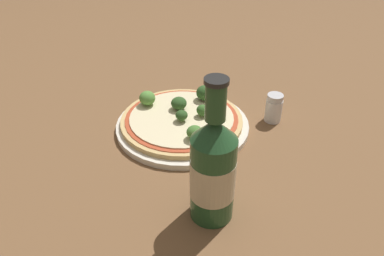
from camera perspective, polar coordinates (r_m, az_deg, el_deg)
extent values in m
plane|color=brown|center=(0.75, -0.74, -0.52)|extent=(3.00, 3.00, 0.00)
cylinder|color=silver|center=(0.75, -1.44, 0.38)|extent=(0.27, 0.27, 0.01)
cylinder|color=tan|center=(0.75, -1.48, 1.22)|extent=(0.24, 0.24, 0.01)
cylinder|color=#B74728|center=(0.75, -1.49, 1.59)|extent=(0.23, 0.23, 0.00)
cylinder|color=beige|center=(0.75, -1.49, 1.67)|extent=(0.21, 0.21, 0.00)
cylinder|color=#89A866|center=(0.79, -6.78, 3.81)|extent=(0.01, 0.01, 0.01)
ellipsoid|color=#568E3D|center=(0.78, -6.84, 4.56)|extent=(0.03, 0.03, 0.03)
cylinder|color=#89A866|center=(0.74, 1.57, 2.10)|extent=(0.01, 0.01, 0.01)
ellipsoid|color=#386628|center=(0.74, 1.59, 2.74)|extent=(0.02, 0.02, 0.02)
cylinder|color=#89A866|center=(0.80, 1.86, 4.61)|extent=(0.01, 0.01, 0.01)
ellipsoid|color=#2D5123|center=(0.79, 1.88, 5.39)|extent=(0.03, 0.03, 0.03)
cylinder|color=#89A866|center=(0.73, -1.58, 1.36)|extent=(0.01, 0.01, 0.01)
ellipsoid|color=#2D5123|center=(0.72, -1.59, 1.97)|extent=(0.02, 0.02, 0.02)
cylinder|color=#89A866|center=(0.77, -2.00, 3.15)|extent=(0.01, 0.01, 0.01)
ellipsoid|color=#2D5123|center=(0.76, -2.02, 3.80)|extent=(0.03, 0.03, 0.02)
cylinder|color=#89A866|center=(0.68, 0.41, -1.35)|extent=(0.01, 0.01, 0.01)
ellipsoid|color=#477A33|center=(0.67, 0.41, -0.63)|extent=(0.03, 0.03, 0.02)
cylinder|color=#89A866|center=(0.74, 4.21, 1.83)|extent=(0.01, 0.01, 0.01)
ellipsoid|color=#386628|center=(0.73, 4.25, 2.61)|extent=(0.02, 0.02, 0.02)
cylinder|color=#234C28|center=(0.53, 3.15, -7.76)|extent=(0.06, 0.06, 0.14)
cylinder|color=#C6B793|center=(0.53, 3.16, -7.54)|extent=(0.07, 0.07, 0.06)
cone|color=#234C28|center=(0.48, 3.46, -0.28)|extent=(0.06, 0.06, 0.03)
cylinder|color=#234C28|center=(0.46, 3.64, 4.00)|extent=(0.03, 0.03, 0.05)
cylinder|color=black|center=(0.45, 3.77, 7.18)|extent=(0.03, 0.03, 0.01)
cylinder|color=silver|center=(0.79, 12.31, 2.65)|extent=(0.03, 0.03, 0.05)
cylinder|color=silver|center=(0.77, 12.58, 4.55)|extent=(0.03, 0.03, 0.01)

